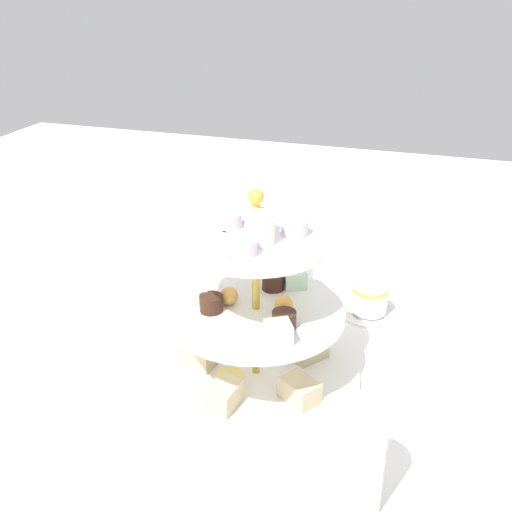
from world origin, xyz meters
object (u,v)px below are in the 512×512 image
object	(u,v)px
butter_knife_left	(46,461)
butter_knife_right	(468,383)
tiered_serving_stand	(256,326)
water_glass_short_left	(295,279)
teacup_with_saucer	(370,301)
water_glass_tall_right	(351,458)

from	to	relation	value
butter_knife_left	butter_knife_right	world-z (taller)	same
tiered_serving_stand	water_glass_short_left	world-z (taller)	tiered_serving_stand
teacup_with_saucer	butter_knife_right	bearing A→B (deg)	47.38
tiered_serving_stand	butter_knife_left	bearing A→B (deg)	-38.36
water_glass_short_left	butter_knife_left	distance (m)	0.50
water_glass_short_left	teacup_with_saucer	world-z (taller)	water_glass_short_left
water_glass_tall_right	butter_knife_left	xyz separation A→B (m)	(0.05, -0.34, -0.06)
water_glass_tall_right	butter_knife_left	world-z (taller)	water_glass_tall_right
water_glass_short_left	butter_knife_left	world-z (taller)	water_glass_short_left
water_glass_tall_right	tiered_serving_stand	bearing A→B (deg)	-137.97
tiered_serving_stand	butter_knife_left	world-z (taller)	tiered_serving_stand
water_glass_short_left	butter_knife_right	size ratio (longest dim) A/B	0.39
tiered_serving_stand	water_glass_short_left	bearing A→B (deg)	-178.21
tiered_serving_stand	teacup_with_saucer	xyz separation A→B (m)	(-0.22, 0.12, -0.06)
water_glass_tall_right	butter_knife_right	size ratio (longest dim) A/B	0.72
water_glass_short_left	butter_knife_right	bearing A→B (deg)	60.21
water_glass_tall_right	water_glass_short_left	bearing A→B (deg)	-158.13
butter_knife_left	teacup_with_saucer	bearing A→B (deg)	101.25
tiered_serving_stand	butter_knife_left	size ratio (longest dim) A/B	1.66
water_glass_short_left	butter_knife_left	bearing A→B (deg)	-20.23
tiered_serving_stand	water_glass_tall_right	size ratio (longest dim) A/B	2.32
butter_knife_left	tiered_serving_stand	bearing A→B (deg)	96.97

